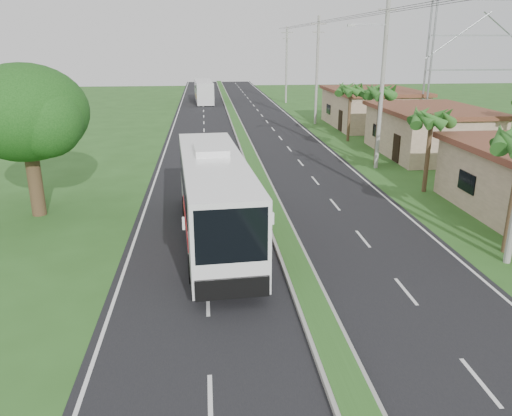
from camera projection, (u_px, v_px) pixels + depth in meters
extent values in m
plane|color=#2B551F|center=(309.00, 297.00, 17.35)|extent=(180.00, 180.00, 0.00)
cube|color=black|center=(253.00, 164.00, 36.22)|extent=(14.00, 160.00, 0.02)
cube|color=gray|center=(253.00, 163.00, 36.19)|extent=(1.20, 160.00, 0.17)
cube|color=#2B551F|center=(253.00, 162.00, 36.16)|extent=(0.95, 160.00, 0.02)
cube|color=silver|center=(160.00, 166.00, 35.57)|extent=(0.12, 160.00, 0.01)
cube|color=silver|center=(343.00, 162.00, 36.87)|extent=(0.12, 160.00, 0.01)
cube|color=tan|center=(429.00, 133.00, 38.94)|extent=(7.00, 10.00, 3.35)
cube|color=#55381E|center=(431.00, 109.00, 38.36)|extent=(7.60, 10.60, 0.32)
cube|color=tan|center=(371.00, 109.00, 52.13)|extent=(8.00, 11.00, 3.50)
cube|color=#55381E|center=(373.00, 91.00, 51.53)|extent=(8.60, 11.60, 0.32)
cylinder|color=#473321|center=(428.00, 153.00, 28.86)|extent=(0.26, 0.26, 4.60)
cylinder|color=#473321|center=(378.00, 127.00, 35.28)|extent=(0.26, 0.26, 5.40)
cylinder|color=#473321|center=(349.00, 114.00, 43.92)|extent=(0.26, 0.26, 4.80)
cylinder|color=#473321|center=(34.00, 177.00, 24.99)|extent=(0.70, 0.70, 4.00)
ellipsoid|color=#144111|center=(25.00, 113.00, 23.98)|extent=(6.00, 6.00, 4.68)
sphere|color=#144111|center=(3.00, 121.00, 24.75)|extent=(3.80, 3.80, 3.80)
sphere|color=#144111|center=(46.00, 122.00, 23.24)|extent=(3.40, 3.40, 3.40)
cylinder|color=gray|center=(382.00, 80.00, 33.27)|extent=(0.28, 0.28, 12.00)
cube|color=gray|center=(388.00, 10.00, 31.88)|extent=(1.20, 0.10, 0.10)
cube|color=gray|center=(369.00, 24.00, 32.04)|extent=(2.40, 0.10, 0.10)
cylinder|color=gray|center=(317.00, 71.00, 52.30)|extent=(0.28, 0.28, 11.00)
cube|color=gray|center=(319.00, 24.00, 50.81)|extent=(1.60, 0.12, 0.12)
cube|color=gray|center=(318.00, 32.00, 51.07)|extent=(1.20, 0.10, 0.10)
cylinder|color=gray|center=(286.00, 66.00, 71.25)|extent=(0.28, 0.28, 10.50)
cube|color=gray|center=(287.00, 33.00, 69.85)|extent=(1.60, 0.12, 0.12)
cube|color=gray|center=(287.00, 39.00, 70.10)|extent=(1.20, 0.10, 0.10)
cylinder|color=gray|center=(430.00, 70.00, 44.94)|extent=(0.18, 0.18, 12.00)
cylinder|color=gray|center=(426.00, 70.00, 45.89)|extent=(0.18, 0.18, 12.00)
cube|color=gray|center=(480.00, 70.00, 45.90)|extent=(10.00, 0.14, 0.14)
cube|color=gray|center=(485.00, 35.00, 44.96)|extent=(10.00, 0.14, 0.14)
cube|color=white|center=(214.00, 195.00, 21.63)|extent=(3.41, 12.61, 3.27)
cube|color=black|center=(213.00, 176.00, 21.98)|extent=(3.29, 10.13, 1.31)
cube|color=black|center=(231.00, 236.00, 15.69)|extent=(2.34, 0.29, 1.83)
cube|color=red|center=(217.00, 219.00, 20.67)|extent=(2.99, 5.56, 0.57)
cube|color=#FFA015|center=(214.00, 213.00, 22.21)|extent=(2.85, 3.28, 0.26)
cube|color=white|center=(211.00, 149.00, 22.23)|extent=(1.61, 2.58, 0.29)
cylinder|color=black|center=(193.00, 269.00, 18.24)|extent=(0.40, 1.10, 1.08)
cylinder|color=black|center=(256.00, 264.00, 18.61)|extent=(0.40, 1.10, 1.08)
cylinder|color=black|center=(186.00, 207.00, 25.05)|extent=(0.40, 1.10, 1.08)
cylinder|color=black|center=(232.00, 205.00, 25.42)|extent=(0.40, 1.10, 1.08)
cube|color=silver|center=(204.00, 91.00, 72.66)|extent=(2.79, 10.77, 2.97)
cube|color=black|center=(203.00, 85.00, 72.82)|extent=(2.72, 7.99, 1.01)
cube|color=orange|center=(204.00, 96.00, 71.97)|extent=(2.60, 5.21, 0.32)
cylinder|color=black|center=(198.00, 103.00, 68.75)|extent=(0.32, 0.90, 0.89)
cylinder|color=black|center=(213.00, 103.00, 69.04)|extent=(0.32, 0.90, 0.89)
cylinder|color=black|center=(196.00, 97.00, 76.60)|extent=(0.32, 0.90, 0.89)
cylinder|color=black|center=(209.00, 97.00, 76.88)|extent=(0.32, 0.90, 0.89)
imported|color=black|center=(239.00, 225.00, 22.66)|extent=(1.80, 0.90, 1.04)
imported|color=maroon|center=(239.00, 206.00, 22.37)|extent=(0.73, 0.57, 1.77)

